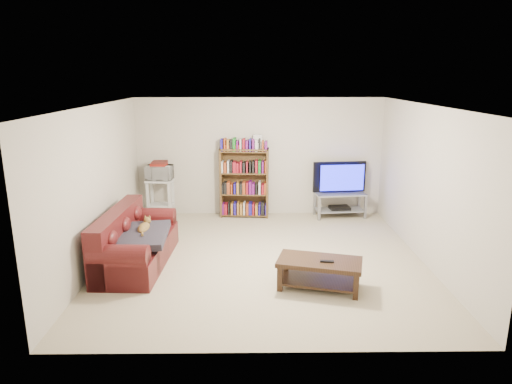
{
  "coord_description": "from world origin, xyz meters",
  "views": [
    {
      "loc": [
        -0.19,
        -6.72,
        2.83
      ],
      "look_at": [
        -0.1,
        0.4,
        1.0
      ],
      "focal_mm": 32.0,
      "sensor_mm": 36.0,
      "label": 1
    }
  ],
  "objects_px": {
    "sofa": "(133,245)",
    "coffee_table": "(319,268)",
    "bookshelf": "(244,182)",
    "tv_stand": "(340,201)"
  },
  "relations": [
    {
      "from": "tv_stand",
      "to": "bookshelf",
      "type": "height_order",
      "value": "bookshelf"
    },
    {
      "from": "sofa",
      "to": "tv_stand",
      "type": "relative_size",
      "value": 1.91
    },
    {
      "from": "sofa",
      "to": "bookshelf",
      "type": "distance_m",
      "value": 2.99
    },
    {
      "from": "sofa",
      "to": "tv_stand",
      "type": "distance_m",
      "value": 4.34
    },
    {
      "from": "sofa",
      "to": "coffee_table",
      "type": "relative_size",
      "value": 1.64
    },
    {
      "from": "tv_stand",
      "to": "bookshelf",
      "type": "relative_size",
      "value": 0.74
    },
    {
      "from": "coffee_table",
      "to": "bookshelf",
      "type": "relative_size",
      "value": 0.87
    },
    {
      "from": "coffee_table",
      "to": "bookshelf",
      "type": "xyz_separation_m",
      "value": [
        -1.06,
        3.3,
        0.44
      ]
    },
    {
      "from": "sofa",
      "to": "coffee_table",
      "type": "height_order",
      "value": "sofa"
    },
    {
      "from": "coffee_table",
      "to": "bookshelf",
      "type": "height_order",
      "value": "bookshelf"
    }
  ]
}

